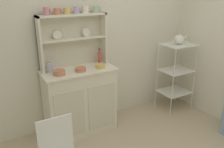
% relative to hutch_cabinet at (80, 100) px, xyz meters
% --- Properties ---
extents(wall_back, '(3.84, 0.05, 2.50)m').
position_rel_hutch_cabinet_xyz_m(wall_back, '(0.31, 0.26, 0.79)').
color(wall_back, silver).
rests_on(wall_back, ground).
extents(hutch_cabinet, '(0.94, 0.45, 0.89)m').
position_rel_hutch_cabinet_xyz_m(hutch_cabinet, '(0.00, 0.00, 0.00)').
color(hutch_cabinet, silver).
rests_on(hutch_cabinet, ground).
extents(hutch_shelf_unit, '(0.87, 0.18, 0.68)m').
position_rel_hutch_cabinet_xyz_m(hutch_shelf_unit, '(0.00, 0.16, 0.83)').
color(hutch_shelf_unit, beige).
rests_on(hutch_shelf_unit, hutch_cabinet).
extents(bakers_rack, '(0.46, 0.39, 1.07)m').
position_rel_hutch_cabinet_xyz_m(bakers_rack, '(1.56, -0.14, 0.22)').
color(bakers_rack, silver).
rests_on(bakers_rack, ground).
extents(cup_rose_0, '(0.08, 0.07, 0.09)m').
position_rel_hutch_cabinet_xyz_m(cup_rose_0, '(-0.31, 0.12, 1.16)').
color(cup_rose_0, '#D17A84').
rests_on(cup_rose_0, hutch_shelf_unit).
extents(cup_terracotta_1, '(0.09, 0.08, 0.08)m').
position_rel_hutch_cabinet_xyz_m(cup_terracotta_1, '(-0.18, 0.12, 1.15)').
color(cup_terracotta_1, '#C67556').
rests_on(cup_terracotta_1, hutch_shelf_unit).
extents(cup_gold_2, '(0.09, 0.08, 0.08)m').
position_rel_hutch_cabinet_xyz_m(cup_gold_2, '(-0.06, 0.12, 1.15)').
color(cup_gold_2, '#DBB760').
rests_on(cup_gold_2, hutch_shelf_unit).
extents(cup_lilac_3, '(0.08, 0.07, 0.08)m').
position_rel_hutch_cabinet_xyz_m(cup_lilac_3, '(0.06, 0.12, 1.15)').
color(cup_lilac_3, '#B79ECC').
rests_on(cup_lilac_3, hutch_shelf_unit).
extents(cup_cream_4, '(0.10, 0.08, 0.09)m').
position_rel_hutch_cabinet_xyz_m(cup_cream_4, '(0.18, 0.12, 1.16)').
color(cup_cream_4, silver).
rests_on(cup_cream_4, hutch_shelf_unit).
extents(cup_sage_5, '(0.10, 0.08, 0.08)m').
position_rel_hutch_cabinet_xyz_m(cup_sage_5, '(0.32, 0.12, 1.15)').
color(cup_sage_5, '#9EB78E').
rests_on(cup_sage_5, hutch_shelf_unit).
extents(bowl_mixing_large, '(0.14, 0.14, 0.06)m').
position_rel_hutch_cabinet_xyz_m(bowl_mixing_large, '(-0.27, -0.07, 0.46)').
color(bowl_mixing_large, '#C67556').
rests_on(bowl_mixing_large, hutch_cabinet).
extents(bowl_floral_medium, '(0.13, 0.13, 0.05)m').
position_rel_hutch_cabinet_xyz_m(bowl_floral_medium, '(0.00, -0.07, 0.46)').
color(bowl_floral_medium, '#C67556').
rests_on(bowl_floral_medium, hutch_cabinet).
extents(bowl_cream_small, '(0.13, 0.13, 0.05)m').
position_rel_hutch_cabinet_xyz_m(bowl_cream_small, '(0.27, -0.07, 0.46)').
color(bowl_cream_small, '#DBB760').
rests_on(bowl_cream_small, hutch_cabinet).
extents(jam_bottle, '(0.05, 0.05, 0.21)m').
position_rel_hutch_cabinet_xyz_m(jam_bottle, '(0.34, 0.09, 0.52)').
color(jam_bottle, '#B74C47').
rests_on(jam_bottle, hutch_cabinet).
extents(utensil_jar, '(0.08, 0.08, 0.25)m').
position_rel_hutch_cabinet_xyz_m(utensil_jar, '(-0.34, 0.08, 0.49)').
color(utensil_jar, '#B2B7C6').
rests_on(utensil_jar, hutch_cabinet).
extents(porcelain_teapot, '(0.24, 0.15, 0.17)m').
position_rel_hutch_cabinet_xyz_m(porcelain_teapot, '(1.56, -0.14, 0.69)').
color(porcelain_teapot, white).
rests_on(porcelain_teapot, bakers_rack).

